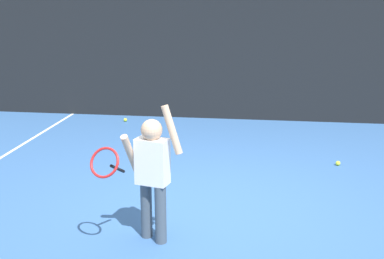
# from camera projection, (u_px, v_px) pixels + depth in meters

# --- Properties ---
(ground_plane) EXTENTS (20.00, 20.00, 0.00)m
(ground_plane) POSITION_uv_depth(u_px,v_px,m) (210.00, 207.00, 5.53)
(ground_plane) COLOR #335B93
(back_fence_windscreen) EXTENTS (13.33, 0.08, 2.98)m
(back_fence_windscreen) POSITION_uv_depth(u_px,v_px,m) (234.00, 42.00, 9.24)
(back_fence_windscreen) COLOR black
(back_fence_windscreen) RESTS_ON ground
(fence_post_1) EXTENTS (0.09, 0.09, 3.13)m
(fence_post_1) POSITION_uv_depth(u_px,v_px,m) (69.00, 36.00, 9.70)
(fence_post_1) COLOR slate
(fence_post_1) RESTS_ON ground
(fence_post_2) EXTENTS (0.09, 0.09, 3.13)m
(fence_post_2) POSITION_uv_depth(u_px,v_px,m) (234.00, 37.00, 9.27)
(fence_post_2) COLOR slate
(fence_post_2) RESTS_ON ground
(tennis_player) EXTENTS (0.81, 0.57, 1.35)m
(tennis_player) POSITION_uv_depth(u_px,v_px,m) (151.00, 169.00, 4.60)
(tennis_player) COLOR #3F4C59
(tennis_player) RESTS_ON ground
(tennis_ball_0) EXTENTS (0.07, 0.07, 0.07)m
(tennis_ball_0) POSITION_uv_depth(u_px,v_px,m) (125.00, 120.00, 9.38)
(tennis_ball_0) COLOR #CCE033
(tennis_ball_0) RESTS_ON ground
(tennis_ball_5) EXTENTS (0.07, 0.07, 0.07)m
(tennis_ball_5) POSITION_uv_depth(u_px,v_px,m) (338.00, 163.00, 6.91)
(tennis_ball_5) COLOR #CCE033
(tennis_ball_5) RESTS_ON ground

